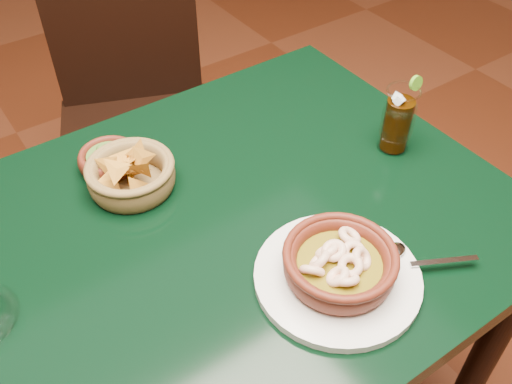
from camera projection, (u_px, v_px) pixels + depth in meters
dining_table at (187, 279)px, 1.04m from camera, size 1.20×0.80×0.75m
dining_chair at (136, 111)px, 1.64m from camera, size 0.57×0.57×0.95m
shrimp_plate at (339, 267)px, 0.89m from camera, size 0.34×0.27×0.08m
chip_basket at (131, 175)px, 1.05m from camera, size 0.20×0.20×0.12m
guacamole_ramekin at (109, 159)px, 1.09m from camera, size 0.14×0.14×0.05m
cola_drink at (398, 120)px, 1.11m from camera, size 0.13×0.13×0.16m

